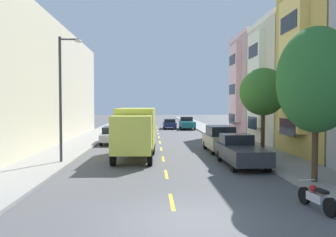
{
  "coord_description": "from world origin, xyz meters",
  "views": [
    {
      "loc": [
        -0.69,
        -10.43,
        3.5
      ],
      "look_at": [
        0.83,
        23.48,
        2.16
      ],
      "focal_mm": 37.34,
      "sensor_mm": 36.0,
      "label": 1
    }
  ],
  "objects_px": {
    "parked_suv_burgundy": "(127,122)",
    "parked_wagon_silver": "(112,135)",
    "parked_pickup_charcoal": "(241,151)",
    "parked_hatchback_white": "(120,130)",
    "street_lamp": "(63,90)",
    "moving_navy_sedan": "(169,124)",
    "parked_pickup_teal": "(187,123)",
    "street_tree_second": "(263,92)",
    "parked_suv_champagne": "(220,139)",
    "parked_motorcycle": "(316,198)",
    "delivery_box_truck": "(136,130)",
    "street_tree_nearest": "(316,80)",
    "parked_suv_orange": "(130,120)"
  },
  "relations": [
    {
      "from": "parked_suv_burgundy",
      "to": "parked_wagon_silver",
      "type": "xyz_separation_m",
      "value": [
        0.1,
        -19.79,
        -0.18
      ]
    },
    {
      "from": "parked_pickup_charcoal",
      "to": "parked_hatchback_white",
      "type": "bearing_deg",
      "value": 115.55
    },
    {
      "from": "street_lamp",
      "to": "parked_suv_burgundy",
      "type": "height_order",
      "value": "street_lamp"
    },
    {
      "from": "moving_navy_sedan",
      "to": "parked_pickup_teal",
      "type": "bearing_deg",
      "value": -18.91
    },
    {
      "from": "street_lamp",
      "to": "parked_hatchback_white",
      "type": "height_order",
      "value": "street_lamp"
    },
    {
      "from": "street_tree_second",
      "to": "parked_suv_champagne",
      "type": "height_order",
      "value": "street_tree_second"
    },
    {
      "from": "parked_suv_burgundy",
      "to": "parked_motorcycle",
      "type": "distance_m",
      "value": 41.14
    },
    {
      "from": "parked_hatchback_white",
      "to": "parked_motorcycle",
      "type": "distance_m",
      "value": 28.05
    },
    {
      "from": "delivery_box_truck",
      "to": "parked_wagon_silver",
      "type": "bearing_deg",
      "value": 106.44
    },
    {
      "from": "street_tree_nearest",
      "to": "street_tree_second",
      "type": "relative_size",
      "value": 1.18
    },
    {
      "from": "delivery_box_truck",
      "to": "parked_suv_burgundy",
      "type": "distance_m",
      "value": 28.42
    },
    {
      "from": "parked_pickup_teal",
      "to": "parked_suv_burgundy",
      "type": "distance_m",
      "value": 8.78
    },
    {
      "from": "street_tree_second",
      "to": "moving_navy_sedan",
      "type": "height_order",
      "value": "street_tree_second"
    },
    {
      "from": "parked_suv_orange",
      "to": "moving_navy_sedan",
      "type": "bearing_deg",
      "value": -47.7
    },
    {
      "from": "street_tree_nearest",
      "to": "parked_pickup_charcoal",
      "type": "distance_m",
      "value": 6.52
    },
    {
      "from": "parked_wagon_silver",
      "to": "moving_navy_sedan",
      "type": "distance_m",
      "value": 20.18
    },
    {
      "from": "parked_pickup_teal",
      "to": "parked_suv_champagne",
      "type": "xyz_separation_m",
      "value": [
        0.08,
        -24.25,
        0.16
      ]
    },
    {
      "from": "street_lamp",
      "to": "moving_navy_sedan",
      "type": "height_order",
      "value": "street_lamp"
    },
    {
      "from": "parked_pickup_charcoal",
      "to": "parked_suv_champagne",
      "type": "bearing_deg",
      "value": 90.44
    },
    {
      "from": "street_tree_nearest",
      "to": "parked_suv_orange",
      "type": "relative_size",
      "value": 1.4
    },
    {
      "from": "street_lamp",
      "to": "parked_motorcycle",
      "type": "relative_size",
      "value": 3.58
    },
    {
      "from": "parked_suv_burgundy",
      "to": "parked_pickup_teal",
      "type": "bearing_deg",
      "value": -9.18
    },
    {
      "from": "parked_pickup_charcoal",
      "to": "parked_wagon_silver",
      "type": "distance_m",
      "value": 14.62
    },
    {
      "from": "parked_pickup_charcoal",
      "to": "street_lamp",
      "type": "bearing_deg",
      "value": 174.49
    },
    {
      "from": "parked_wagon_silver",
      "to": "parked_suv_orange",
      "type": "bearing_deg",
      "value": 89.98
    },
    {
      "from": "street_tree_nearest",
      "to": "parked_motorcycle",
      "type": "height_order",
      "value": "street_tree_nearest"
    },
    {
      "from": "street_tree_second",
      "to": "parked_pickup_charcoal",
      "type": "relative_size",
      "value": 1.07
    },
    {
      "from": "parked_suv_burgundy",
      "to": "street_tree_second",
      "type": "bearing_deg",
      "value": -69.74
    },
    {
      "from": "street_tree_nearest",
      "to": "parked_suv_orange",
      "type": "distance_m",
      "value": 44.09
    },
    {
      "from": "parked_motorcycle",
      "to": "parked_hatchback_white",
      "type": "bearing_deg",
      "value": 108.64
    },
    {
      "from": "street_lamp",
      "to": "moving_navy_sedan",
      "type": "relative_size",
      "value": 1.63
    },
    {
      "from": "moving_navy_sedan",
      "to": "parked_motorcycle",
      "type": "relative_size",
      "value": 2.19
    },
    {
      "from": "parked_suv_orange",
      "to": "moving_navy_sedan",
      "type": "distance_m",
      "value": 9.06
    },
    {
      "from": "parked_pickup_teal",
      "to": "parked_motorcycle",
      "type": "distance_m",
      "value": 38.71
    },
    {
      "from": "street_tree_nearest",
      "to": "parked_wagon_silver",
      "type": "relative_size",
      "value": 1.42
    },
    {
      "from": "parked_pickup_charcoal",
      "to": "moving_navy_sedan",
      "type": "distance_m",
      "value": 31.09
    },
    {
      "from": "street_tree_nearest",
      "to": "parked_suv_burgundy",
      "type": "bearing_deg",
      "value": 106.5
    },
    {
      "from": "street_tree_nearest",
      "to": "street_tree_second",
      "type": "height_order",
      "value": "street_tree_nearest"
    },
    {
      "from": "street_tree_second",
      "to": "street_lamp",
      "type": "xyz_separation_m",
      "value": [
        -12.36,
        -1.28,
        0.05
      ]
    },
    {
      "from": "parked_wagon_silver",
      "to": "street_tree_second",
      "type": "bearing_deg",
      "value": -41.51
    },
    {
      "from": "delivery_box_truck",
      "to": "parked_pickup_teal",
      "type": "height_order",
      "value": "delivery_box_truck"
    },
    {
      "from": "parked_pickup_teal",
      "to": "parked_pickup_charcoal",
      "type": "relative_size",
      "value": 1.0
    },
    {
      "from": "parked_hatchback_white",
      "to": "street_tree_second",
      "type": "bearing_deg",
      "value": -55.98
    },
    {
      "from": "delivery_box_truck",
      "to": "moving_navy_sedan",
      "type": "bearing_deg",
      "value": 82.62
    },
    {
      "from": "street_tree_second",
      "to": "parked_suv_orange",
      "type": "xyz_separation_m",
      "value": [
        -10.69,
        35.4,
        -3.33
      ]
    },
    {
      "from": "parked_pickup_teal",
      "to": "moving_navy_sedan",
      "type": "bearing_deg",
      "value": 161.09
    },
    {
      "from": "street_tree_nearest",
      "to": "parked_suv_champagne",
      "type": "relative_size",
      "value": 1.4
    },
    {
      "from": "street_lamp",
      "to": "parked_motorcycle",
      "type": "distance_m",
      "value": 14.89
    },
    {
      "from": "parked_wagon_silver",
      "to": "moving_navy_sedan",
      "type": "bearing_deg",
      "value": 72.39
    },
    {
      "from": "street_tree_second",
      "to": "street_lamp",
      "type": "height_order",
      "value": "street_lamp"
    }
  ]
}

